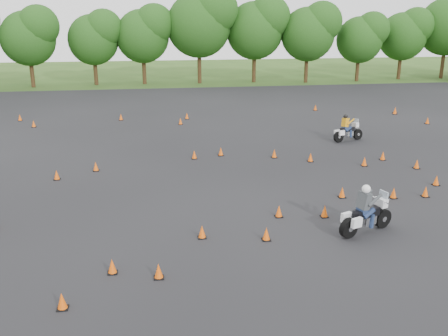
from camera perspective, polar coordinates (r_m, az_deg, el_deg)
The scene contains 6 objects.
ground at distance 18.40m, azimuth 1.89°, elevation -7.25°, with size 140.00×140.00×0.00m, color #2D5119.
asphalt_pad at distance 23.91m, azimuth -0.72°, elevation -1.33°, with size 62.00×62.00×0.00m, color black.
treeline at distance 52.15m, azimuth -2.33°, elevation 14.08°, with size 86.95×32.37×11.08m.
traffic_cones at distance 23.55m, azimuth -0.31°, elevation -1.05°, with size 36.21×32.25×0.45m.
rider_grey at distance 18.66m, azimuth 16.02°, elevation -4.43°, with size 2.44×0.75×1.88m, color #393D40, non-canonical shape.
rider_yellow at distance 31.93m, azimuth 14.11°, elevation 4.49°, with size 2.19×0.67×1.69m, color #C88311, non-canonical shape.
Camera 1 is at (-3.11, -16.45, 7.64)m, focal length 40.00 mm.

